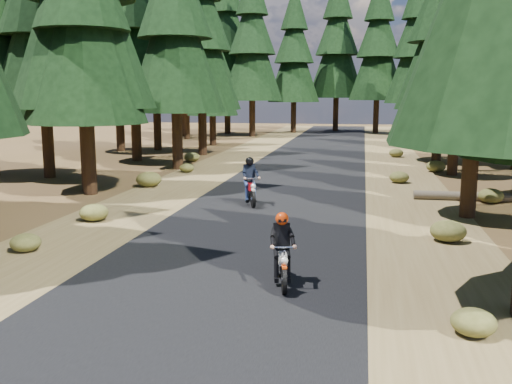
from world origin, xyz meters
TOP-DOWN VIEW (x-y plane):
  - ground at (0.00, 0.00)m, footprint 120.00×120.00m
  - road at (0.00, 5.00)m, footprint 6.00×100.00m
  - shoulder_l at (-4.60, 5.00)m, footprint 3.20×100.00m
  - shoulder_r at (4.60, 5.00)m, footprint 3.20×100.00m
  - pine_forest at (-0.02, 21.05)m, footprint 34.59×55.08m
  - log_near at (7.85, 7.40)m, footprint 6.32×0.37m
  - understory_shrubs at (1.06, 7.08)m, footprint 14.73×32.63m
  - rider_lead at (1.34, -2.84)m, footprint 0.81×1.67m
  - rider_follow at (-0.89, 5.22)m, footprint 1.13×1.89m

SIDE VIEW (x-z plane):
  - ground at x=0.00m, z-range 0.00..0.00m
  - shoulder_l at x=-4.60m, z-range 0.00..0.01m
  - shoulder_r at x=4.60m, z-range 0.00..0.01m
  - road at x=0.00m, z-range 0.00..0.01m
  - log_near at x=7.85m, z-range 0.00..0.32m
  - understory_shrubs at x=1.06m, z-range -0.04..0.57m
  - rider_lead at x=1.34m, z-range -0.23..1.20m
  - rider_follow at x=-0.89m, z-range -0.26..1.35m
  - pine_forest at x=-0.02m, z-range -0.27..16.05m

